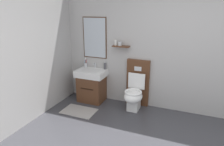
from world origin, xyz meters
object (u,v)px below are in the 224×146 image
(vanity_sink_left, at_px, (92,85))
(soap_dispenser, at_px, (105,66))
(toilet, at_px, (135,91))
(toothbrush_cup, at_px, (86,64))

(vanity_sink_left, distance_m, soap_dispenser, 0.51)
(toilet, relative_size, soap_dispenser, 5.70)
(toilet, bearing_deg, toothbrush_cup, 172.60)
(toilet, height_order, soap_dispenser, toilet)
(toothbrush_cup, bearing_deg, toilet, -7.40)
(toilet, xyz_separation_m, soap_dispenser, (-0.76, 0.17, 0.42))
(toilet, distance_m, toothbrush_cup, 1.32)
(toilet, xyz_separation_m, toothbrush_cup, (-1.24, 0.16, 0.40))
(vanity_sink_left, xyz_separation_m, soap_dispenser, (0.25, 0.17, 0.42))
(toothbrush_cup, xyz_separation_m, soap_dispenser, (0.48, 0.01, 0.01))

